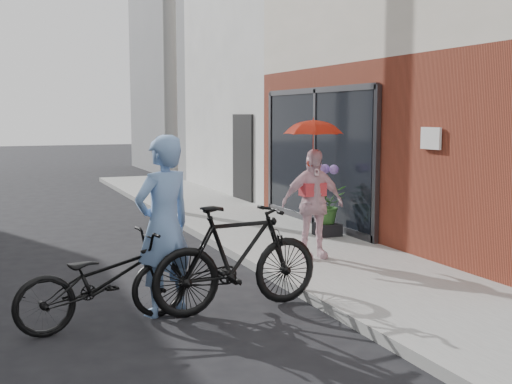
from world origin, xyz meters
TOP-DOWN VIEW (x-y plane):
  - ground at (0.00, 0.00)m, footprint 80.00×80.00m
  - sidewalk at (2.10, 2.00)m, footprint 2.20×24.00m
  - curb at (0.94, 2.00)m, footprint 0.12×24.00m
  - plaster_building at (7.20, 9.00)m, footprint 8.00×6.00m
  - east_building_far at (7.20, 16.00)m, footprint 8.00×8.00m
  - utility_pole at (1.10, 6.00)m, footprint 0.28×0.28m
  - officer at (-0.73, -0.35)m, footprint 0.83×0.70m
  - bike_left at (-1.40, -0.52)m, footprint 1.89×0.93m
  - bike_right at (0.04, -0.54)m, footprint 2.00×0.70m
  - kimono_woman at (1.77, 0.99)m, footprint 0.94×0.48m
  - parasol at (1.77, 0.99)m, footprint 0.78×0.78m
  - planter at (2.79, 2.39)m, footprint 0.39×0.39m
  - potted_plant at (2.79, 2.39)m, footprint 0.59×0.51m

SIDE VIEW (x-z plane):
  - ground at x=0.00m, z-range 0.00..0.00m
  - sidewalk at x=2.10m, z-range 0.00..0.12m
  - curb at x=0.94m, z-range 0.00..0.12m
  - planter at x=2.79m, z-range 0.12..0.32m
  - bike_left at x=-1.40m, z-range 0.00..0.95m
  - bike_right at x=0.04m, z-range 0.00..1.18m
  - potted_plant at x=2.79m, z-range 0.32..0.97m
  - kimono_woman at x=1.77m, z-range 0.12..1.67m
  - officer at x=-0.73m, z-range 0.00..1.93m
  - parasol at x=1.77m, z-range 1.67..2.35m
  - plaster_building at x=7.20m, z-range 0.00..7.00m
  - east_building_far at x=7.20m, z-range 0.00..7.00m
  - utility_pole at x=1.10m, z-range 0.00..7.00m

